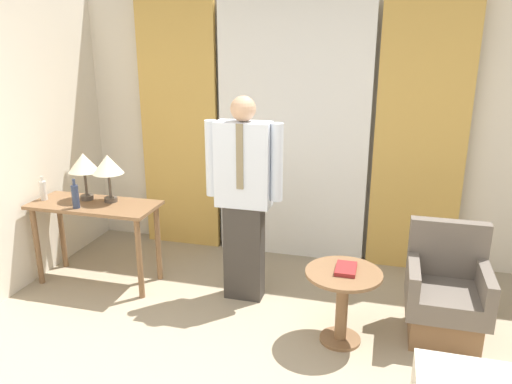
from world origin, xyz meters
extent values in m
cube|color=silver|center=(0.00, 2.77, 1.35)|extent=(10.00, 0.06, 2.70)
cube|color=white|center=(0.00, 2.64, 1.29)|extent=(1.48, 0.06, 2.58)
cube|color=gold|center=(-1.19, 2.64, 1.29)|extent=(0.82, 0.06, 2.58)
cube|color=gold|center=(1.19, 2.64, 1.29)|extent=(0.82, 0.06, 2.58)
cube|color=brown|center=(-1.58, 1.58, 0.75)|extent=(1.14, 0.48, 0.03)
cylinder|color=brown|center=(-2.09, 1.40, 0.37)|extent=(0.05, 0.05, 0.73)
cylinder|color=brown|center=(-1.07, 1.40, 0.37)|extent=(0.05, 0.05, 0.73)
cylinder|color=brown|center=(-2.09, 1.76, 0.37)|extent=(0.05, 0.05, 0.73)
cylinder|color=brown|center=(-1.07, 1.76, 0.37)|extent=(0.05, 0.05, 0.73)
cylinder|color=#4C4238|center=(-1.70, 1.67, 0.78)|extent=(0.12, 0.12, 0.04)
cylinder|color=#4C4238|center=(-1.70, 1.67, 0.92)|extent=(0.02, 0.02, 0.22)
cone|color=beige|center=(-1.70, 1.67, 1.11)|extent=(0.27, 0.27, 0.17)
cylinder|color=#4C4238|center=(-1.46, 1.67, 0.78)|extent=(0.12, 0.12, 0.04)
cylinder|color=#4C4238|center=(-1.46, 1.67, 0.92)|extent=(0.02, 0.02, 0.22)
cone|color=beige|center=(-1.46, 1.67, 1.11)|extent=(0.27, 0.27, 0.17)
cylinder|color=#2D3851|center=(-1.65, 1.44, 0.87)|extent=(0.06, 0.06, 0.20)
cylinder|color=#2D3851|center=(-1.65, 1.44, 1.00)|extent=(0.03, 0.03, 0.06)
cylinder|color=silver|center=(-2.07, 1.56, 0.85)|extent=(0.06, 0.06, 0.17)
cylinder|color=silver|center=(-2.07, 1.56, 0.96)|extent=(0.03, 0.03, 0.05)
cube|color=#38332D|center=(-0.21, 1.66, 0.42)|extent=(0.32, 0.17, 0.84)
cube|color=silver|center=(-0.21, 1.66, 1.19)|extent=(0.45, 0.20, 0.70)
cube|color=#847556|center=(-0.21, 1.55, 1.28)|extent=(0.06, 0.01, 0.53)
cylinder|color=silver|center=(-0.48, 1.66, 1.23)|extent=(0.10, 0.10, 0.63)
cylinder|color=silver|center=(0.07, 1.66, 1.23)|extent=(0.10, 0.10, 0.63)
sphere|color=tan|center=(-0.21, 1.66, 1.64)|extent=(0.20, 0.20, 0.20)
cube|color=brown|center=(1.42, 1.44, 0.13)|extent=(0.49, 0.48, 0.25)
cube|color=#665B51|center=(1.42, 1.44, 0.33)|extent=(0.58, 0.57, 0.16)
cube|color=#665B51|center=(1.42, 1.68, 0.64)|extent=(0.58, 0.10, 0.44)
cube|color=#665B51|center=(1.17, 1.44, 0.50)|extent=(0.08, 0.57, 0.18)
cube|color=#665B51|center=(1.67, 1.44, 0.50)|extent=(0.08, 0.57, 0.18)
cylinder|color=brown|center=(0.68, 1.20, 0.01)|extent=(0.31, 0.31, 0.02)
cylinder|color=brown|center=(0.68, 1.20, 0.27)|extent=(0.09, 0.09, 0.54)
cylinder|color=brown|center=(0.68, 1.20, 0.56)|extent=(0.56, 0.56, 0.02)
cube|color=maroon|center=(0.69, 1.22, 0.58)|extent=(0.15, 0.23, 0.03)
camera|label=1|loc=(0.91, -2.10, 2.19)|focal=35.00mm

